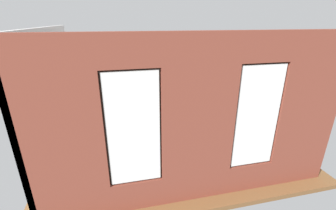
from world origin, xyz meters
TOP-DOWN VIEW (x-y plane):
  - ground_plane at (0.00, 0.00)m, footprint 6.21×5.46m
  - brick_wall_with_windows at (-0.00, 2.35)m, footprint 5.61×0.30m
  - white_wall_right at (2.76, 0.20)m, footprint 0.10×4.46m
  - couch_by_window at (0.75, 1.70)m, footprint 1.75×0.87m
  - couch_left at (-2.11, 0.43)m, footprint 0.93×1.78m
  - coffee_table at (0.25, -0.36)m, footprint 1.36×0.75m
  - cup_ceramic at (0.66, -0.24)m, footprint 0.07×0.07m
  - candle_jar at (0.42, -0.45)m, footprint 0.08×0.08m
  - table_plant_small at (-0.12, -0.49)m, footprint 0.16×0.16m
  - remote_gray at (0.25, -0.36)m, footprint 0.08×0.18m
  - remote_silver at (0.15, -0.24)m, footprint 0.14×0.17m
  - media_console at (2.46, -0.53)m, footprint 0.98×0.42m
  - tv_flatscreen at (2.46, -0.53)m, footprint 0.97×0.20m
  - papasan_chair at (0.98, -1.33)m, footprint 1.17×1.17m
  - potted_plant_foreground_right at (2.16, -1.69)m, footprint 0.94×0.99m
  - potted_plant_beside_window_right at (1.78, 1.81)m, footprint 0.80×0.78m
  - potted_plant_by_left_couch at (-1.71, -0.89)m, footprint 0.31×0.31m
  - potted_plant_near_tv at (1.91, 0.41)m, footprint 0.82×0.82m
  - potted_plant_between_couches at (-0.57, 1.65)m, footprint 0.66×0.66m
  - potted_plant_corner_far_left at (-2.26, 1.80)m, footprint 0.75×0.70m
  - potted_plant_corner_near_left at (-2.26, -1.73)m, footprint 0.46×0.46m

SIDE VIEW (x-z plane):
  - ground_plane at x=0.00m, z-range -0.10..0.00m
  - media_console at x=2.46m, z-range 0.00..0.51m
  - couch_left at x=-2.11m, z-range -0.07..0.73m
  - couch_by_window at x=0.75m, z-range -0.07..0.73m
  - potted_plant_by_left_couch at x=-1.71m, z-range 0.09..0.66m
  - coffee_table at x=0.25m, z-range 0.17..0.63m
  - papasan_chair at x=0.98m, z-range 0.10..0.81m
  - potted_plant_corner_near_left at x=-2.26m, z-range 0.10..0.84m
  - remote_gray at x=0.25m, z-range 0.46..0.48m
  - remote_silver at x=0.15m, z-range 0.46..0.48m
  - cup_ceramic at x=0.66m, z-range 0.46..0.54m
  - candle_jar at x=0.42m, z-range 0.46..0.58m
  - potted_plant_between_couches at x=-0.57m, z-range 0.14..0.96m
  - table_plant_small at x=-0.12m, z-range 0.47..0.71m
  - potted_plant_corner_far_left at x=-2.26m, z-range 0.09..1.23m
  - potted_plant_beside_window_right at x=1.78m, z-range 0.13..1.26m
  - potted_plant_near_tv at x=1.91m, z-range 0.16..1.23m
  - potted_plant_foreground_right at x=2.16m, z-range 0.00..1.51m
  - tv_flatscreen at x=2.46m, z-range 0.51..1.16m
  - brick_wall_with_windows at x=0.00m, z-range -0.02..3.03m
  - white_wall_right at x=2.76m, z-range 0.00..3.05m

